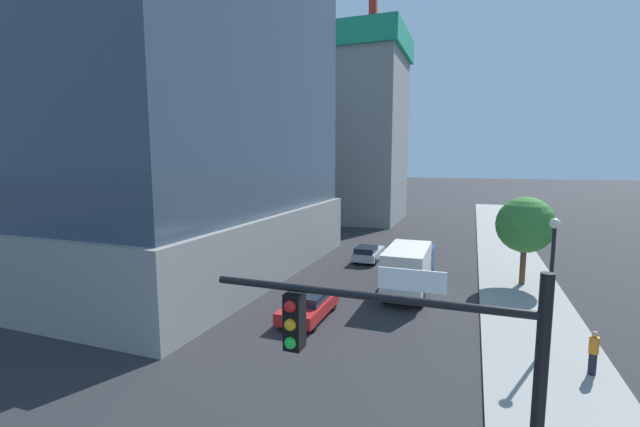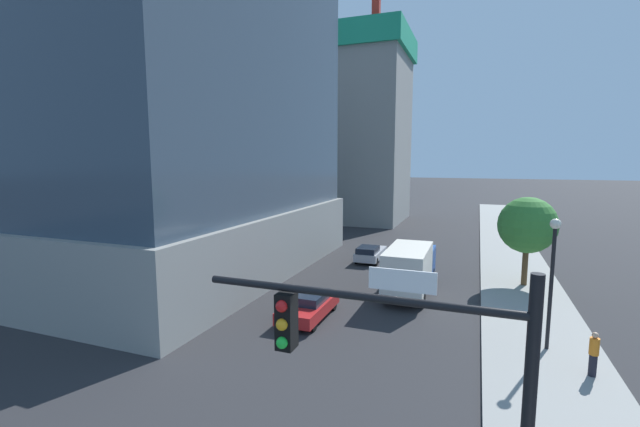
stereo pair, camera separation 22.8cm
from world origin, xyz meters
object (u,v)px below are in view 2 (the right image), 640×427
at_px(street_lamp, 553,264).
at_px(car_red, 309,305).
at_px(construction_building, 348,120).
at_px(street_tree, 527,225).
at_px(pedestrian_orange_shirt, 594,354).
at_px(car_silver, 370,253).
at_px(box_truck, 410,267).
at_px(traffic_light_pole, 410,385).

bearing_deg(street_lamp, car_red, -179.90).
distance_m(construction_building, street_tree, 34.47).
relative_size(street_lamp, car_red, 1.27).
relative_size(street_lamp, pedestrian_orange_shirt, 3.31).
bearing_deg(street_lamp, pedestrian_orange_shirt, -57.47).
bearing_deg(car_silver, construction_building, 111.48).
height_order(construction_building, box_truck, construction_building).
relative_size(street_lamp, box_truck, 0.76).
distance_m(car_red, box_truck, 7.45).
distance_m(traffic_light_pole, street_tree, 23.35).
bearing_deg(street_tree, car_red, -138.11).
height_order(traffic_light_pole, box_truck, traffic_light_pole).
height_order(street_tree, car_red, street_tree).
bearing_deg(car_red, box_truck, 53.75).
bearing_deg(pedestrian_orange_shirt, street_lamp, 122.53).
xyz_separation_m(construction_building, street_tree, (20.20, -26.22, -9.66)).
height_order(street_lamp, box_truck, street_lamp).
distance_m(car_red, car_silver, 13.31).
relative_size(construction_building, traffic_light_pole, 4.81).
distance_m(street_lamp, car_red, 11.63).
distance_m(street_lamp, car_silver, 17.66).
bearing_deg(traffic_light_pole, car_silver, 105.23).
bearing_deg(construction_building, traffic_light_pole, -71.80).
bearing_deg(pedestrian_orange_shirt, street_tree, 96.03).
xyz_separation_m(construction_building, street_lamp, (20.20, -36.22, -9.86)).
height_order(street_lamp, car_silver, street_lamp).
relative_size(traffic_light_pole, box_truck, 0.87).
relative_size(street_tree, car_red, 1.29).
bearing_deg(car_silver, car_red, -90.00).
bearing_deg(traffic_light_pole, pedestrian_orange_shirt, 64.39).
relative_size(car_silver, pedestrian_orange_shirt, 2.45).
height_order(car_red, car_silver, car_red).
bearing_deg(car_red, street_tree, 41.89).
distance_m(traffic_light_pole, car_silver, 27.52).
relative_size(car_red, car_silver, 1.06).
distance_m(construction_building, street_lamp, 42.63).
bearing_deg(traffic_light_pole, construction_building, 108.20).
xyz_separation_m(car_red, pedestrian_orange_shirt, (12.44, -1.96, 0.35)).
distance_m(traffic_light_pole, box_truck, 19.34).
distance_m(street_tree, box_truck, 8.28).
bearing_deg(car_silver, box_truck, -59.36).
height_order(construction_building, street_tree, construction_building).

